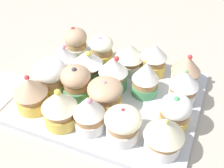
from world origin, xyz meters
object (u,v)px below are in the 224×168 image
object	(u,v)px
cupcake_4	(164,134)
cupcake_12	(145,78)
cupcake_1	(60,107)
cupcake_6	(76,82)
baking_tray	(112,97)
cupcake_5	(50,76)
cupcake_17	(154,59)
cupcake_7	(107,95)
cupcake_14	(76,42)
cupcake_2	(89,113)
cupcake_13	(184,86)
cupcake_8	(175,112)
cupcake_9	(64,60)
cupcake_15	(101,49)
cupcake_11	(113,72)
cupcake_3	(123,124)
cupcake_18	(186,69)
cupcake_0	(31,93)
cupcake_16	(130,57)
cupcake_10	(88,64)

from	to	relation	value
cupcake_4	cupcake_12	distance (cm)	14.06
cupcake_1	cupcake_6	bearing A→B (deg)	94.81
cupcake_6	baking_tray	bearing A→B (deg)	22.76
cupcake_5	cupcake_17	bearing A→B (deg)	37.31
cupcake_7	cupcake_14	bearing A→B (deg)	135.06
cupcake_2	cupcake_1	bearing A→B (deg)	-170.42
cupcake_7	cupcake_13	world-z (taller)	cupcake_13
cupcake_5	cupcake_8	size ratio (longest dim) A/B	1.05
baking_tray	cupcake_2	size ratio (longest dim) A/B	4.40
cupcake_6	cupcake_9	xyz separation A→B (cm)	(-5.65, 5.24, 0.24)
cupcake_13	cupcake_17	size ratio (longest dim) A/B	1.00
cupcake_9	cupcake_12	world-z (taller)	cupcake_12
cupcake_15	cupcake_11	bearing A→B (deg)	-51.68
cupcake_3	cupcake_7	xyz separation A→B (cm)	(-5.30, 5.73, -0.09)
cupcake_6	cupcake_18	bearing A→B (deg)	31.92
cupcake_6	cupcake_13	world-z (taller)	same
cupcake_4	cupcake_8	bearing A→B (deg)	85.34
cupcake_1	cupcake_13	size ratio (longest dim) A/B	1.08
baking_tray	cupcake_0	world-z (taller)	cupcake_0
cupcake_3	cupcake_6	world-z (taller)	cupcake_6
cupcake_7	cupcake_13	bearing A→B (deg)	29.18
cupcake_11	cupcake_1	bearing A→B (deg)	-112.14
cupcake_11	cupcake_9	bearing A→B (deg)	179.40
cupcake_12	cupcake_13	world-z (taller)	cupcake_12
cupcake_5	cupcake_9	xyz separation A→B (cm)	(-0.27, 5.78, -0.07)
cupcake_7	cupcake_15	bearing A→B (deg)	117.42
cupcake_15	cupcake_0	bearing A→B (deg)	-108.90
cupcake_6	cupcake_5	bearing A→B (deg)	-174.23
cupcake_16	cupcake_8	bearing A→B (deg)	-43.54
cupcake_9	cupcake_14	xyz separation A→B (cm)	(-0.94, 7.39, -0.38)
cupcake_11	cupcake_16	size ratio (longest dim) A/B	1.17
cupcake_6	cupcake_7	bearing A→B (deg)	-6.30
cupcake_3	cupcake_13	distance (cm)	14.99
cupcake_14	cupcake_6	bearing A→B (deg)	-62.44
cupcake_1	cupcake_8	size ratio (longest dim) A/B	1.11
cupcake_7	cupcake_8	size ratio (longest dim) A/B	0.92
cupcake_7	cupcake_8	distance (cm)	12.81
cupcake_0	cupcake_2	bearing A→B (deg)	-2.53
cupcake_4	cupcake_11	size ratio (longest dim) A/B	0.99
cupcake_12	cupcake_16	bearing A→B (deg)	132.68
cupcake_12	cupcake_18	bearing A→B (deg)	41.24
cupcake_9	cupcake_13	world-z (taller)	cupcake_9
cupcake_14	cupcake_16	world-z (taller)	cupcake_14
cupcake_8	cupcake_16	world-z (taller)	cupcake_8
cupcake_10	cupcake_18	bearing A→B (deg)	17.67
cupcake_12	cupcake_9	bearing A→B (deg)	-177.89
cupcake_12	cupcake_16	world-z (taller)	cupcake_12
cupcake_6	cupcake_16	bearing A→B (deg)	59.12
cupcake_15	cupcake_2	bearing A→B (deg)	-72.67
cupcake_1	cupcake_11	size ratio (longest dim) A/B	1.01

